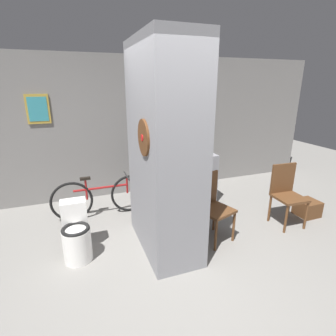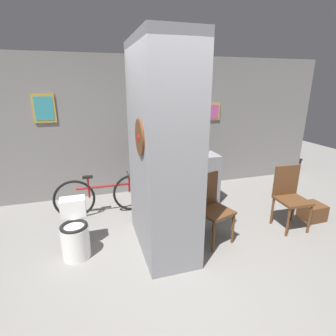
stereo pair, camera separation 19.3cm
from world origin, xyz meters
name	(u,v)px [view 1 (the left image)]	position (x,y,z in m)	size (l,w,h in m)	color
ground_plane	(189,272)	(0.00, 0.00, 0.00)	(14.00, 14.00, 0.00)	gray
wall_back	(133,127)	(0.00, 2.63, 1.30)	(8.00, 0.09, 2.60)	gray
pillar_center	(164,152)	(-0.08, 0.65, 1.30)	(0.66, 1.29, 2.60)	gray
counter_shelf	(177,181)	(0.54, 1.73, 0.45)	(1.42, 0.44, 0.91)	gray
toilet	(76,235)	(-1.20, 0.75, 0.31)	(0.34, 0.50, 0.71)	white
chair_near_pillar	(212,204)	(0.59, 0.57, 0.52)	(0.52, 0.52, 0.94)	brown
chair_by_doorway	(286,192)	(1.87, 0.54, 0.52)	(0.44, 0.44, 0.94)	brown
bicycle	(102,196)	(-0.76, 1.77, 0.34)	(1.59, 0.42, 0.70)	black
bottle_tall	(170,149)	(0.44, 1.79, 1.03)	(0.08, 0.08, 0.34)	#19598C
bottle_short	(179,152)	(0.55, 1.67, 1.00)	(0.06, 0.06, 0.26)	olive
floor_crate	(307,208)	(2.42, 0.59, 0.13)	(0.33, 0.33, 0.26)	brown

